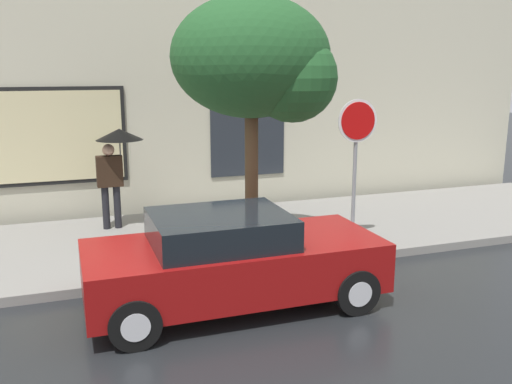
{
  "coord_description": "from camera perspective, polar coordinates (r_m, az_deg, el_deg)",
  "views": [
    {
      "loc": [
        -1.75,
        -7.03,
        3.3
      ],
      "look_at": [
        1.34,
        1.8,
        1.2
      ],
      "focal_mm": 39.07,
      "sensor_mm": 36.0,
      "label": 1
    }
  ],
  "objects": [
    {
      "name": "street_tree",
      "position": [
        9.23,
        0.39,
        13.15
      ],
      "size": [
        2.63,
        2.24,
        4.3
      ],
      "color": "#4C3823",
      "rests_on": "sidewalk"
    },
    {
      "name": "pedestrian_with_umbrella",
      "position": [
        11.24,
        -14.16,
        4.02
      ],
      "size": [
        0.93,
        0.91,
        1.98
      ],
      "color": "black",
      "rests_on": "sidewalk"
    },
    {
      "name": "stop_sign",
      "position": [
        10.06,
        10.25,
        5.0
      ],
      "size": [
        0.76,
        0.1,
        2.61
      ],
      "color": "gray",
      "rests_on": "sidewalk"
    },
    {
      "name": "sidewalk",
      "position": [
        10.68,
        -8.96,
        -5.08
      ],
      "size": [
        20.0,
        4.0,
        0.15
      ],
      "primitive_type": "cube",
      "color": "gray",
      "rests_on": "ground"
    },
    {
      "name": "building_facade",
      "position": [
        12.65,
        -11.67,
        13.22
      ],
      "size": [
        20.0,
        0.67,
        7.0
      ],
      "color": "beige",
      "rests_on": "ground"
    },
    {
      "name": "parked_car",
      "position": [
        7.79,
        -2.47,
        -7.01
      ],
      "size": [
        4.08,
        1.81,
        1.36
      ],
      "color": "maroon",
      "rests_on": "ground"
    },
    {
      "name": "ground_plane",
      "position": [
        7.96,
        -4.92,
        -11.89
      ],
      "size": [
        60.0,
        60.0,
        0.0
      ],
      "primitive_type": "plane",
      "color": "black"
    }
  ]
}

